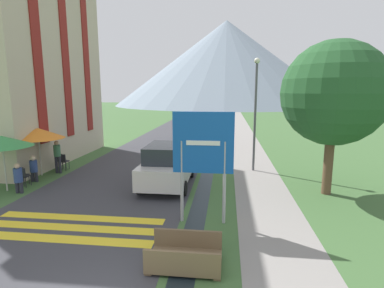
% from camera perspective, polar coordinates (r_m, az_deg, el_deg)
% --- Properties ---
extents(ground_plane, '(160.00, 160.00, 0.00)m').
position_cam_1_polar(ground_plane, '(24.72, 1.69, 0.64)').
color(ground_plane, '#3D6033').
extents(road, '(6.40, 60.00, 0.01)m').
position_cam_1_polar(road, '(34.84, -0.97, 3.40)').
color(road, '#38383D').
rests_on(road, ground_plane).
extents(footpath, '(2.20, 60.00, 0.01)m').
position_cam_1_polar(footpath, '(34.56, 9.12, 3.23)').
color(footpath, gray).
rests_on(footpath, ground_plane).
extents(drainage_channel, '(0.60, 60.00, 0.00)m').
position_cam_1_polar(drainage_channel, '(34.54, 5.14, 3.31)').
color(drainage_channel, black).
rests_on(drainage_channel, ground_plane).
extents(crosswalk_marking, '(5.44, 1.84, 0.01)m').
position_cam_1_polar(crosswalk_marking, '(10.02, -22.14, -14.51)').
color(crosswalk_marking, yellow).
rests_on(crosswalk_marking, ground_plane).
extents(mountain_distant, '(63.85, 63.85, 23.89)m').
position_cam_1_polar(mountain_distant, '(90.65, 6.50, 15.01)').
color(mountain_distant, gray).
rests_on(mountain_distant, ground_plane).
extents(hotel_building, '(5.45, 9.70, 11.89)m').
position_cam_1_polar(hotel_building, '(20.08, -29.51, 15.50)').
color(hotel_building, '#BCAD93').
rests_on(hotel_building, ground_plane).
extents(road_sign, '(1.84, 0.11, 3.45)m').
position_cam_1_polar(road_sign, '(9.00, 2.13, -1.54)').
color(road_sign, '#9E9EA3').
rests_on(road_sign, ground_plane).
extents(footbridge, '(1.70, 1.10, 0.65)m').
position_cam_1_polar(footbridge, '(7.48, -1.35, -20.69)').
color(footbridge, brown).
rests_on(footbridge, ground_plane).
extents(parked_car_near, '(1.97, 4.07, 1.82)m').
position_cam_1_polar(parked_car_near, '(12.96, -4.70, -3.98)').
color(parked_car_near, silver).
rests_on(parked_car_near, ground_plane).
extents(parked_car_far, '(1.95, 4.22, 1.82)m').
position_cam_1_polar(parked_car_far, '(23.65, -0.06, 2.45)').
color(parked_car_far, navy).
rests_on(parked_car_far, ground_plane).
extents(cafe_chair_near_right, '(0.40, 0.40, 0.85)m').
position_cam_1_polar(cafe_chair_near_right, '(14.90, -29.79, -5.02)').
color(cafe_chair_near_right, '#232328').
rests_on(cafe_chair_near_right, ground_plane).
extents(cafe_chair_far_right, '(0.40, 0.40, 0.85)m').
position_cam_1_polar(cafe_chair_far_right, '(16.84, -23.35, -2.89)').
color(cafe_chair_far_right, '#232328').
rests_on(cafe_chair_far_right, ground_plane).
extents(cafe_chair_near_left, '(0.40, 0.40, 0.85)m').
position_cam_1_polar(cafe_chair_near_left, '(14.68, -29.54, -5.21)').
color(cafe_chair_near_left, '#232328').
rests_on(cafe_chair_near_left, ground_plane).
extents(cafe_chair_far_left, '(0.40, 0.40, 0.85)m').
position_cam_1_polar(cafe_chair_far_left, '(17.04, -23.85, -2.78)').
color(cafe_chair_far_left, '#232328').
rests_on(cafe_chair_far_left, ground_plane).
extents(cafe_umbrella_front_green, '(2.31, 2.31, 2.29)m').
position_cam_1_polar(cafe_umbrella_front_green, '(14.19, -32.48, 0.43)').
color(cafe_umbrella_front_green, '#B7B2A8').
rests_on(cafe_umbrella_front_green, ground_plane).
extents(cafe_umbrella_middle_orange, '(2.38, 2.38, 2.32)m').
position_cam_1_polar(cafe_umbrella_middle_orange, '(16.00, -27.25, 1.82)').
color(cafe_umbrella_middle_orange, '#B7B2A8').
rests_on(cafe_umbrella_middle_orange, ground_plane).
extents(person_seated_far, '(0.32, 0.32, 1.24)m').
position_cam_1_polar(person_seated_far, '(13.85, -30.21, -5.39)').
color(person_seated_far, '#282833').
rests_on(person_seated_far, ground_plane).
extents(person_seated_near, '(0.32, 0.32, 1.20)m').
position_cam_1_polar(person_seated_near, '(15.23, -27.94, -3.97)').
color(person_seated_near, '#282833').
rests_on(person_seated_near, ground_plane).
extents(person_standing_terrace, '(0.32, 0.32, 1.64)m').
position_cam_1_polar(person_standing_terrace, '(16.25, -24.27, -1.83)').
color(person_standing_terrace, '#282833').
rests_on(person_standing_terrace, ground_plane).
extents(streetlamp, '(0.28, 0.28, 5.64)m').
position_cam_1_polar(streetlamp, '(15.37, 11.99, 7.09)').
color(streetlamp, '#515156').
rests_on(streetlamp, ground_plane).
extents(tree_by_path, '(3.96, 3.96, 5.94)m').
position_cam_1_polar(tree_by_path, '(12.66, 25.42, 8.66)').
color(tree_by_path, brown).
rests_on(tree_by_path, ground_plane).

